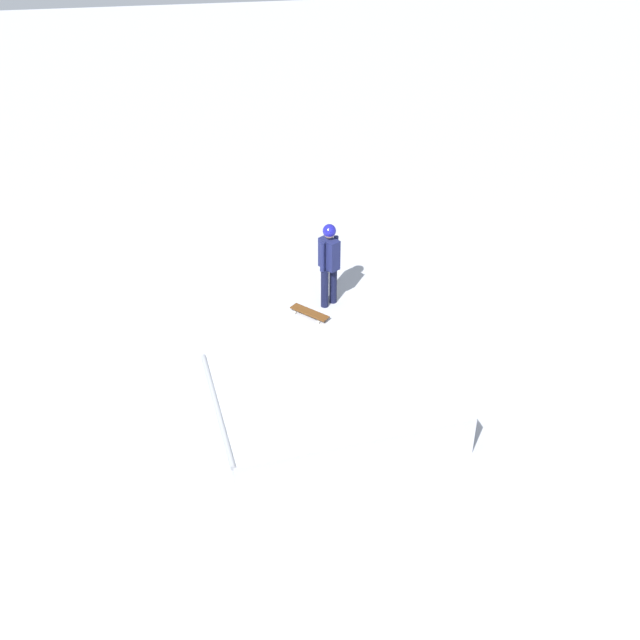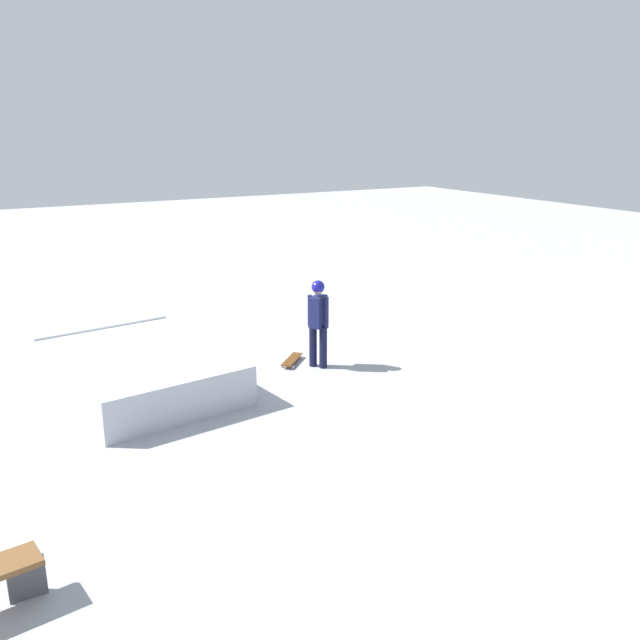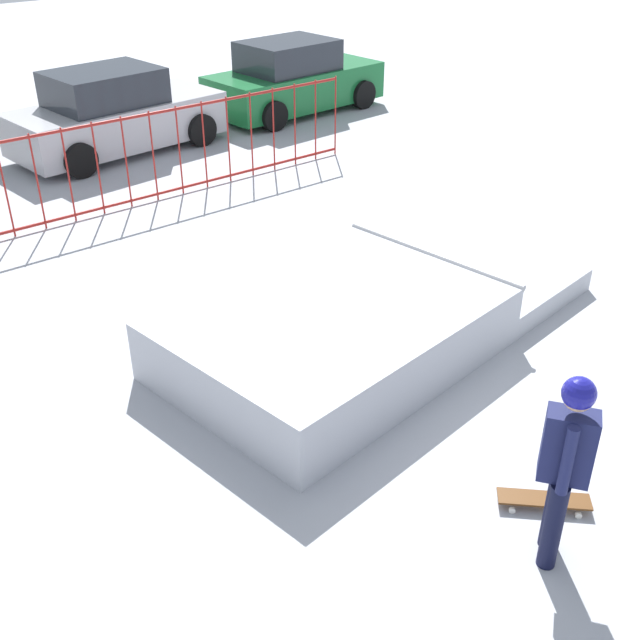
% 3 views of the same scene
% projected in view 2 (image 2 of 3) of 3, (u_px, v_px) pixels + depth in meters
% --- Properties ---
extents(ground_plane, '(60.00, 60.00, 0.00)m').
position_uv_depth(ground_plane, '(146.00, 387.00, 12.12)').
color(ground_plane, '#A8AAB2').
extents(skate_ramp, '(5.68, 3.25, 0.74)m').
position_uv_depth(skate_ramp, '(130.00, 366.00, 12.24)').
color(skate_ramp, '#B0B3BB').
rests_on(skate_ramp, ground).
extents(skater, '(0.39, 0.44, 1.73)m').
position_uv_depth(skater, '(318.00, 317.00, 12.84)').
color(skater, black).
rests_on(skater, ground).
extents(skateboard, '(0.71, 0.71, 0.09)m').
position_uv_depth(skateboard, '(292.00, 360.00, 13.29)').
color(skateboard, '#593314').
rests_on(skateboard, ground).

